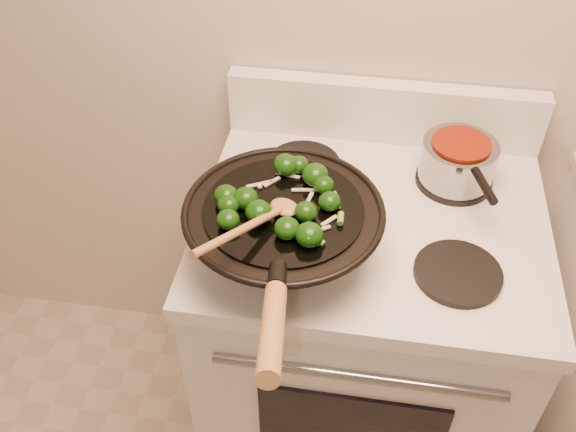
# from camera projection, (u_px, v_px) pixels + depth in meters

# --- Properties ---
(stove) EXTENTS (0.78, 0.67, 1.08)m
(stove) POSITION_uv_depth(u_px,v_px,m) (358.00, 335.00, 1.75)
(stove) COLOR white
(stove) RESTS_ON ground
(wok) EXTENTS (0.40, 0.67, 0.26)m
(wok) POSITION_uv_depth(u_px,v_px,m) (283.00, 229.00, 1.29)
(wok) COLOR black
(wok) RESTS_ON stove
(stirfry) EXTENTS (0.26, 0.25, 0.05)m
(stirfry) POSITION_uv_depth(u_px,v_px,m) (281.00, 199.00, 1.25)
(stirfry) COLOR #103709
(stirfry) RESTS_ON wok
(wooden_spoon) EXTENTS (0.16, 0.26, 0.09)m
(wooden_spoon) POSITION_uv_depth(u_px,v_px,m) (261.00, 220.00, 1.19)
(wooden_spoon) COLOR #A97042
(wooden_spoon) RESTS_ON wok
(saucepan) EXTENTS (0.17, 0.27, 0.10)m
(saucepan) POSITION_uv_depth(u_px,v_px,m) (458.00, 161.00, 1.48)
(saucepan) COLOR gray
(saucepan) RESTS_ON stove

